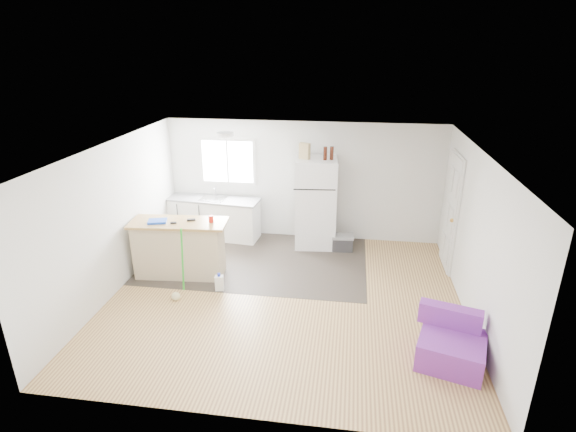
% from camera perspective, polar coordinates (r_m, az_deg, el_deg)
% --- Properties ---
extents(room, '(5.51, 5.01, 2.41)m').
position_cam_1_polar(room, '(6.74, -0.41, -1.61)').
color(room, '#8F603C').
rests_on(room, ground).
extents(vinyl_zone, '(4.05, 2.50, 0.00)m').
position_cam_1_polar(vinyl_zone, '(8.48, -3.99, -5.56)').
color(vinyl_zone, '#302A24').
rests_on(vinyl_zone, floor).
extents(window, '(1.18, 0.06, 0.98)m').
position_cam_1_polar(window, '(9.26, -7.67, 6.86)').
color(window, white).
rests_on(window, back_wall).
extents(interior_door, '(0.11, 0.92, 2.10)m').
position_cam_1_polar(interior_door, '(8.37, 20.04, 0.37)').
color(interior_door, white).
rests_on(interior_door, right_wall).
extents(ceiling_fixture, '(0.30, 0.30, 0.07)m').
position_cam_1_polar(ceiling_fixture, '(7.78, -7.99, 10.25)').
color(ceiling_fixture, white).
rests_on(ceiling_fixture, ceiling).
extents(kitchen_cabinets, '(1.93, 0.77, 1.11)m').
position_cam_1_polar(kitchen_cabinets, '(9.42, -9.29, -0.16)').
color(kitchen_cabinets, white).
rests_on(kitchen_cabinets, floor).
extents(peninsula, '(1.67, 0.75, 1.00)m').
position_cam_1_polar(peninsula, '(7.96, -13.63, -3.98)').
color(peninsula, '#C9B491').
rests_on(peninsula, floor).
extents(refrigerator, '(0.84, 0.80, 1.76)m').
position_cam_1_polar(refrigerator, '(8.79, 3.53, 1.67)').
color(refrigerator, white).
rests_on(refrigerator, floor).
extents(cooler, '(0.44, 0.32, 0.32)m').
position_cam_1_polar(cooler, '(8.84, 6.91, -3.35)').
color(cooler, '#2F2F32').
rests_on(cooler, floor).
extents(purple_seat, '(0.96, 0.94, 0.65)m').
position_cam_1_polar(purple_seat, '(6.26, 19.99, -15.11)').
color(purple_seat, purple).
rests_on(purple_seat, floor).
extents(cleaner_jug, '(0.16, 0.12, 0.31)m').
position_cam_1_polar(cleaner_jug, '(7.51, -8.71, -8.39)').
color(cleaner_jug, white).
rests_on(cleaner_jug, floor).
extents(mop, '(0.29, 0.33, 1.25)m').
position_cam_1_polar(mop, '(7.35, -13.83, -8.60)').
color(mop, green).
rests_on(mop, floor).
extents(red_cup, '(0.09, 0.09, 0.12)m').
position_cam_1_polar(red_cup, '(7.60, -9.76, -0.36)').
color(red_cup, red).
rests_on(red_cup, peninsula).
extents(blue_tray, '(0.35, 0.29, 0.04)m').
position_cam_1_polar(blue_tray, '(7.82, -16.25, -0.64)').
color(blue_tray, blue).
rests_on(blue_tray, peninsula).
extents(tool_a, '(0.15, 0.09, 0.03)m').
position_cam_1_polar(tool_a, '(7.75, -12.19, -0.48)').
color(tool_a, black).
rests_on(tool_a, peninsula).
extents(tool_b, '(0.11, 0.06, 0.03)m').
position_cam_1_polar(tool_b, '(7.69, -14.36, -0.84)').
color(tool_b, black).
rests_on(tool_b, peninsula).
extents(cardboard_box, '(0.22, 0.16, 0.30)m').
position_cam_1_polar(cardboard_box, '(8.48, 2.13, 8.25)').
color(cardboard_box, tan).
rests_on(cardboard_box, refrigerator).
extents(bottle_left, '(0.09, 0.09, 0.25)m').
position_cam_1_polar(bottle_left, '(8.43, 4.74, 7.93)').
color(bottle_left, '#37130A').
rests_on(bottle_left, refrigerator).
extents(bottle_right, '(0.09, 0.09, 0.25)m').
position_cam_1_polar(bottle_right, '(8.46, 5.58, 7.95)').
color(bottle_right, '#37130A').
rests_on(bottle_right, refrigerator).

